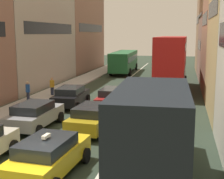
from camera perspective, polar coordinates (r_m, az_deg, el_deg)
sidewalk_left at (r=31.71m, az=-8.70°, el=0.14°), size 2.60×64.00×0.14m
lane_stripe_left at (r=30.29m, az=0.16°, el=-0.33°), size 0.16×60.00×0.01m
lane_stripe_right at (r=29.75m, az=6.56°, el=-0.58°), size 0.16×60.00×0.01m
building_row_left at (r=35.65m, az=-15.61°, el=9.74°), size 7.20×43.90×11.45m
removalist_box_truck at (r=11.89m, az=7.23°, el=-6.75°), size 2.92×7.78×3.58m
taxi_centre_lane_front at (r=12.73m, az=-11.11°, el=-11.31°), size 2.28×4.41×1.66m
sedan_centre_lane_second at (r=17.94m, az=-3.30°, el=-4.89°), size 2.28×4.41×1.49m
wagon_left_lane_second at (r=18.99m, az=-13.46°, el=-4.31°), size 2.14×4.34×1.49m
hatchback_centre_lane_third at (r=23.33m, az=0.22°, el=-1.42°), size 2.08×4.31×1.49m
sedan_left_lane_third at (r=24.10m, az=-7.27°, el=-1.13°), size 2.24×4.39×1.49m
sedan_right_lane_behind_truck at (r=18.96m, az=8.22°, el=-4.17°), size 2.15×4.35×1.49m
bus_mid_queue_primary at (r=30.90m, az=10.46°, el=4.99°), size 2.92×10.54×5.06m
bus_far_queue_secondary at (r=44.57m, az=2.13°, el=5.21°), size 3.03×10.57×2.90m
pedestrian_near_kerb at (r=26.19m, az=-14.62°, el=-0.17°), size 0.45×0.37×1.66m
pedestrian_far_sidewalk at (r=28.13m, az=-10.53°, el=0.66°), size 0.50×0.34×1.66m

